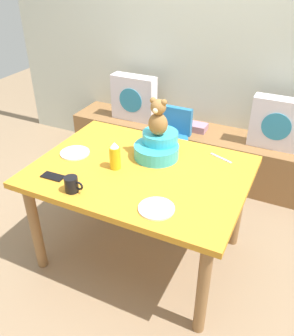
{
  "coord_description": "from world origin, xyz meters",
  "views": [
    {
      "loc": [
        0.88,
        -1.73,
        1.96
      ],
      "look_at": [
        0.0,
        0.1,
        0.69
      ],
      "focal_mm": 38.37,
      "sensor_mm": 36.0,
      "label": 1
    }
  ],
  "objects_px": {
    "book_stack": "(196,127)",
    "highchair": "(169,141)",
    "dinner_plate_far": "(75,153)",
    "dining_table": "(140,181)",
    "teddy_bear": "(158,118)",
    "pillow_floral_right": "(277,124)",
    "cell_phone": "(53,176)",
    "ketchup_bottle": "(115,156)",
    "coffee_mug": "(72,184)",
    "pillow_floral_left": "(134,98)",
    "dinner_plate_near": "(156,208)",
    "infant_seat_teal": "(158,146)"
  },
  "relations": [
    {
      "from": "pillow_floral_right",
      "to": "cell_phone",
      "type": "relative_size",
      "value": 3.06
    },
    {
      "from": "book_stack",
      "to": "highchair",
      "type": "bearing_deg",
      "value": -102.66
    },
    {
      "from": "pillow_floral_left",
      "to": "book_stack",
      "type": "xyz_separation_m",
      "value": [
        0.65,
        0.02,
        -0.19
      ]
    },
    {
      "from": "highchair",
      "to": "ketchup_bottle",
      "type": "height_order",
      "value": "ketchup_bottle"
    },
    {
      "from": "book_stack",
      "to": "teddy_bear",
      "type": "xyz_separation_m",
      "value": [
        0.07,
        -1.05,
        0.53
      ]
    },
    {
      "from": "teddy_bear",
      "to": "ketchup_bottle",
      "type": "relative_size",
      "value": 1.35
    },
    {
      "from": "book_stack",
      "to": "dinner_plate_near",
      "type": "distance_m",
      "value": 1.63
    },
    {
      "from": "pillow_floral_right",
      "to": "dinner_plate_far",
      "type": "relative_size",
      "value": 2.2
    },
    {
      "from": "cell_phone",
      "to": "infant_seat_teal",
      "type": "bearing_deg",
      "value": -44.04
    },
    {
      "from": "cell_phone",
      "to": "coffee_mug",
      "type": "bearing_deg",
      "value": -111.29
    },
    {
      "from": "dinner_plate_far",
      "to": "pillow_floral_left",
      "type": "bearing_deg",
      "value": 98.86
    },
    {
      "from": "teddy_bear",
      "to": "dinner_plate_far",
      "type": "relative_size",
      "value": 1.25
    },
    {
      "from": "highchair",
      "to": "dinner_plate_far",
      "type": "bearing_deg",
      "value": -113.17
    },
    {
      "from": "pillow_floral_right",
      "to": "teddy_bear",
      "type": "distance_m",
      "value": 1.26
    },
    {
      "from": "dining_table",
      "to": "pillow_floral_right",
      "type": "bearing_deg",
      "value": 61.19
    },
    {
      "from": "book_stack",
      "to": "coffee_mug",
      "type": "distance_m",
      "value": 1.68
    },
    {
      "from": "book_stack",
      "to": "highchair",
      "type": "relative_size",
      "value": 0.25
    },
    {
      "from": "dining_table",
      "to": "dinner_plate_near",
      "type": "distance_m",
      "value": 0.44
    },
    {
      "from": "pillow_floral_left",
      "to": "pillow_floral_right",
      "type": "xyz_separation_m",
      "value": [
        1.36,
        0.0,
        0.0
      ]
    },
    {
      "from": "cell_phone",
      "to": "pillow_floral_right",
      "type": "bearing_deg",
      "value": -37.68
    },
    {
      "from": "dinner_plate_far",
      "to": "dining_table",
      "type": "bearing_deg",
      "value": 2.2
    },
    {
      "from": "highchair",
      "to": "ketchup_bottle",
      "type": "distance_m",
      "value": 0.92
    },
    {
      "from": "pillow_floral_right",
      "to": "dining_table",
      "type": "relative_size",
      "value": 0.33
    },
    {
      "from": "dining_table",
      "to": "dinner_plate_far",
      "type": "bearing_deg",
      "value": -177.8
    },
    {
      "from": "pillow_floral_right",
      "to": "book_stack",
      "type": "relative_size",
      "value": 2.2
    },
    {
      "from": "pillow_floral_left",
      "to": "teddy_bear",
      "type": "xyz_separation_m",
      "value": [
        0.72,
        -1.03,
        0.34
      ]
    },
    {
      "from": "highchair",
      "to": "ketchup_bottle",
      "type": "xyz_separation_m",
      "value": [
        -0.01,
        -0.87,
        0.31
      ]
    },
    {
      "from": "teddy_bear",
      "to": "coffee_mug",
      "type": "xyz_separation_m",
      "value": [
        -0.27,
        -0.59,
        -0.23
      ]
    },
    {
      "from": "highchair",
      "to": "teddy_bear",
      "type": "xyz_separation_m",
      "value": [
        0.17,
        -0.61,
        0.5
      ]
    },
    {
      "from": "pillow_floral_right",
      "to": "highchair",
      "type": "bearing_deg",
      "value": -152.88
    },
    {
      "from": "book_stack",
      "to": "ketchup_bottle",
      "type": "height_order",
      "value": "ketchup_bottle"
    },
    {
      "from": "dinner_plate_far",
      "to": "highchair",
      "type": "bearing_deg",
      "value": 66.83
    },
    {
      "from": "book_stack",
      "to": "pillow_floral_right",
      "type": "bearing_deg",
      "value": -1.68
    },
    {
      "from": "pillow_floral_left",
      "to": "pillow_floral_right",
      "type": "bearing_deg",
      "value": 0.0
    },
    {
      "from": "dining_table",
      "to": "coffee_mug",
      "type": "distance_m",
      "value": 0.48
    },
    {
      "from": "teddy_bear",
      "to": "coffee_mug",
      "type": "bearing_deg",
      "value": -114.89
    },
    {
      "from": "pillow_floral_right",
      "to": "cell_phone",
      "type": "bearing_deg",
      "value": -125.86
    },
    {
      "from": "pillow_floral_left",
      "to": "cell_phone",
      "type": "bearing_deg",
      "value": -81.08
    },
    {
      "from": "dining_table",
      "to": "infant_seat_teal",
      "type": "relative_size",
      "value": 4.1
    },
    {
      "from": "pillow_floral_right",
      "to": "teddy_bear",
      "type": "bearing_deg",
      "value": -122.16
    },
    {
      "from": "dining_table",
      "to": "dinner_plate_far",
      "type": "height_order",
      "value": "dinner_plate_far"
    },
    {
      "from": "pillow_floral_right",
      "to": "ketchup_bottle",
      "type": "relative_size",
      "value": 2.38
    },
    {
      "from": "book_stack",
      "to": "highchair",
      "type": "xyz_separation_m",
      "value": [
        -0.1,
        -0.44,
        0.03
      ]
    },
    {
      "from": "dining_table",
      "to": "highchair",
      "type": "distance_m",
      "value": 0.83
    },
    {
      "from": "book_stack",
      "to": "infant_seat_teal",
      "type": "height_order",
      "value": "infant_seat_teal"
    },
    {
      "from": "dining_table",
      "to": "teddy_bear",
      "type": "relative_size",
      "value": 5.41
    },
    {
      "from": "infant_seat_teal",
      "to": "book_stack",
      "type": "bearing_deg",
      "value": 93.67
    },
    {
      "from": "pillow_floral_left",
      "to": "cell_phone",
      "type": "distance_m",
      "value": 1.57
    },
    {
      "from": "book_stack",
      "to": "dinner_plate_near",
      "type": "relative_size",
      "value": 1.0
    },
    {
      "from": "highchair",
      "to": "dinner_plate_far",
      "type": "xyz_separation_m",
      "value": [
        -0.36,
        -0.83,
        0.22
      ]
    }
  ]
}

